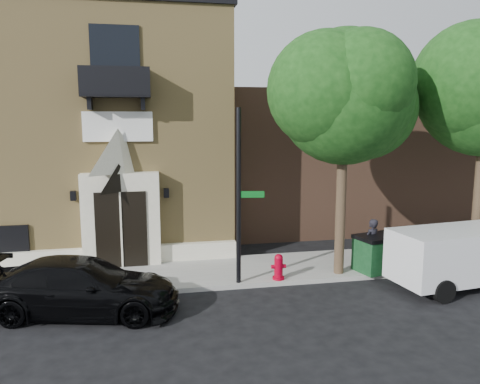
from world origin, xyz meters
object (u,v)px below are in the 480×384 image
at_px(street_sign, 239,197).
at_px(pedestrian_near, 371,244).
at_px(black_sedan, 82,287).
at_px(fire_hydrant, 279,267).
at_px(cargo_van, 468,254).
at_px(dumpster, 382,252).

height_order(street_sign, pedestrian_near, street_sign).
xyz_separation_m(black_sedan, fire_hydrant, (5.77, 1.17, -0.19)).
xyz_separation_m(cargo_van, dumpster, (-1.99, 1.60, -0.27)).
relative_size(street_sign, pedestrian_near, 3.15).
bearing_deg(black_sedan, dumpster, -69.94).
height_order(black_sedan, street_sign, street_sign).
bearing_deg(fire_hydrant, street_sign, -179.25).
bearing_deg(black_sedan, street_sign, -64.06).
relative_size(black_sedan, dumpster, 2.52).
height_order(black_sedan, pedestrian_near, pedestrian_near).
distance_m(black_sedan, dumpster, 9.54).
bearing_deg(pedestrian_near, cargo_van, 116.31).
bearing_deg(cargo_van, street_sign, 161.83).
distance_m(cargo_van, pedestrian_near, 2.93).
distance_m(street_sign, dumpster, 5.36).
distance_m(cargo_van, street_sign, 7.28).
bearing_deg(black_sedan, cargo_van, -79.39).
xyz_separation_m(cargo_van, street_sign, (-6.92, 1.34, 1.81)).
height_order(fire_hydrant, dumpster, dumpster).
height_order(cargo_van, street_sign, street_sign).
relative_size(dumpster, pedestrian_near, 1.20).
height_order(cargo_van, pedestrian_near, cargo_van).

